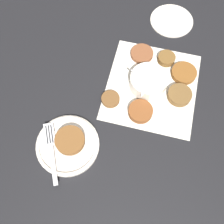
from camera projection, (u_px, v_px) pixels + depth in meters
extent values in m
plane|color=black|center=(150.00, 79.00, 0.85)|extent=(4.00, 4.00, 0.00)
cube|color=silver|center=(152.00, 86.00, 0.84)|extent=(0.35, 0.33, 0.00)
cylinder|color=silver|center=(147.00, 81.00, 0.81)|extent=(0.12, 0.12, 0.05)
cylinder|color=#C65123|center=(147.00, 82.00, 0.82)|extent=(0.10, 0.10, 0.03)
cone|color=silver|center=(141.00, 93.00, 0.78)|extent=(0.03, 0.03, 0.03)
cylinder|color=silver|center=(139.00, 77.00, 0.79)|extent=(0.03, 0.05, 0.07)
cylinder|color=brown|center=(142.00, 54.00, 0.88)|extent=(0.08, 0.08, 0.01)
cylinder|color=brown|center=(140.00, 111.00, 0.79)|extent=(0.07, 0.07, 0.02)
cylinder|color=brown|center=(184.00, 73.00, 0.84)|extent=(0.08, 0.08, 0.02)
cylinder|color=brown|center=(110.00, 99.00, 0.81)|extent=(0.06, 0.06, 0.01)
cylinder|color=brown|center=(179.00, 95.00, 0.81)|extent=(0.07, 0.07, 0.02)
cylinder|color=brown|center=(166.00, 58.00, 0.86)|extent=(0.06, 0.06, 0.02)
cylinder|color=silver|center=(68.00, 145.00, 0.75)|extent=(0.18, 0.18, 0.01)
torus|color=silver|center=(67.00, 144.00, 0.74)|extent=(0.17, 0.17, 0.01)
cylinder|color=brown|center=(70.00, 140.00, 0.73)|extent=(0.08, 0.08, 0.02)
cube|color=silver|center=(53.00, 165.00, 0.71)|extent=(0.10, 0.08, 0.00)
cube|color=silver|center=(50.00, 134.00, 0.75)|extent=(0.07, 0.06, 0.00)
cube|color=black|center=(52.00, 134.00, 0.75)|extent=(0.05, 0.03, 0.00)
cube|color=black|center=(49.00, 134.00, 0.75)|extent=(0.05, 0.03, 0.00)
cube|color=black|center=(47.00, 135.00, 0.75)|extent=(0.05, 0.03, 0.00)
cylinder|color=silver|center=(172.00, 20.00, 0.94)|extent=(0.15, 0.15, 0.01)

